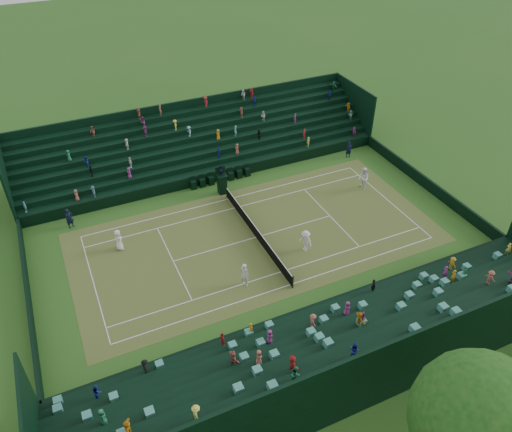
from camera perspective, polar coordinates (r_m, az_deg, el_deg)
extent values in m
plane|color=#2B611E|center=(37.19, 0.00, -2.47)|extent=(160.00, 160.00, 0.00)
cube|color=#396822|center=(37.18, 0.00, -2.46)|extent=(12.97, 26.77, 0.01)
cube|color=black|center=(44.64, 18.92, 3.55)|extent=(17.17, 0.20, 1.00)
cube|color=black|center=(35.09, -24.59, -8.46)|extent=(17.17, 0.20, 1.00)
cube|color=black|center=(31.42, 6.57, -10.68)|extent=(0.20, 31.77, 1.00)
cube|color=black|center=(43.31, -4.69, 4.53)|extent=(0.20, 31.77, 1.00)
cube|color=black|center=(31.15, 7.03, -11.29)|extent=(0.80, 32.00, 1.00)
cube|color=black|center=(30.54, 7.83, -12.01)|extent=(0.80, 32.00, 1.45)
cube|color=black|center=(29.95, 8.67, -12.75)|extent=(0.80, 32.00, 1.90)
cube|color=black|center=(29.37, 9.55, -13.52)|extent=(0.80, 32.00, 2.35)
cube|color=black|center=(28.80, 10.47, -14.31)|extent=(0.80, 32.00, 2.80)
cube|color=black|center=(28.25, 11.43, -15.14)|extent=(0.80, 32.00, 3.25)
cube|color=black|center=(27.71, 12.44, -15.99)|extent=(0.80, 32.00, 3.70)
cube|color=black|center=(27.18, 13.49, -16.87)|extent=(0.80, 32.00, 4.15)
cube|color=black|center=(26.67, 14.26, -17.14)|extent=(0.20, 32.00, 4.90)
cube|color=black|center=(43.71, -4.92, 4.85)|extent=(0.80, 32.00, 1.00)
cube|color=black|center=(44.24, -5.31, 5.59)|extent=(0.80, 32.00, 1.45)
cube|color=black|center=(44.78, -5.68, 6.32)|extent=(0.80, 32.00, 1.90)
cube|color=black|center=(45.33, -6.05, 7.03)|extent=(0.80, 32.00, 2.35)
cube|color=black|center=(45.88, -6.40, 7.72)|extent=(0.80, 32.00, 2.80)
cube|color=black|center=(46.45, -6.75, 8.39)|extent=(0.80, 32.00, 3.25)
cube|color=black|center=(47.02, -7.10, 9.05)|extent=(0.80, 32.00, 3.70)
cube|color=black|center=(47.60, -7.43, 9.69)|extent=(0.80, 32.00, 4.15)
cube|color=black|center=(47.86, -7.66, 10.33)|extent=(0.20, 32.00, 4.90)
cylinder|color=black|center=(41.16, -3.36, 2.75)|extent=(0.10, 0.10, 1.06)
cylinder|color=black|center=(33.00, 4.22, -7.54)|extent=(0.10, 0.10, 1.06)
cube|color=black|center=(36.90, 0.00, -1.91)|extent=(11.57, 0.02, 0.86)
cube|color=white|center=(36.61, 0.00, -1.34)|extent=(11.57, 0.04, 0.07)
sphere|color=#164C15|center=(22.67, 24.20, -20.51)|extent=(5.50, 5.50, 5.50)
cube|color=black|center=(41.58, -3.89, 3.62)|extent=(0.66, 0.66, 1.68)
cube|color=black|center=(41.10, -3.94, 4.66)|extent=(0.84, 0.84, 0.09)
cube|color=black|center=(41.19, -4.13, 5.27)|extent=(0.07, 0.84, 0.66)
imported|color=black|center=(40.84, -3.97, 5.23)|extent=(0.42, 0.49, 0.87)
cube|color=black|center=(42.61, -7.18, 3.56)|extent=(0.47, 0.47, 0.75)
cube|color=black|center=(42.55, -7.33, 4.24)|extent=(0.06, 0.47, 0.47)
cube|color=black|center=(42.81, -6.17, 3.81)|extent=(0.47, 0.47, 0.75)
cube|color=black|center=(42.74, -6.31, 4.49)|extent=(0.06, 0.47, 0.47)
cube|color=black|center=(43.01, -5.16, 4.06)|extent=(0.47, 0.47, 0.75)
cube|color=black|center=(42.95, -5.31, 4.73)|extent=(0.06, 0.47, 0.47)
cube|color=black|center=(43.53, -2.94, 4.60)|extent=(0.47, 0.47, 0.75)
cube|color=black|center=(43.47, -3.07, 5.27)|extent=(0.06, 0.47, 0.47)
cube|color=black|center=(43.78, -1.97, 4.84)|extent=(0.47, 0.47, 0.75)
cube|color=black|center=(43.72, -2.10, 5.50)|extent=(0.06, 0.47, 0.47)
cube|color=black|center=(44.04, -1.00, 5.07)|extent=(0.47, 0.47, 0.75)
cube|color=black|center=(43.98, -1.13, 5.73)|extent=(0.06, 0.47, 0.47)
imported|color=white|center=(36.99, -15.43, -2.65)|extent=(0.92, 0.71, 1.66)
imported|color=white|center=(32.91, -1.32, -6.68)|extent=(0.78, 0.70, 1.80)
imported|color=white|center=(42.88, 12.18, 4.19)|extent=(1.05, 0.86, 2.00)
imported|color=white|center=(35.72, 5.67, -2.83)|extent=(1.27, 1.00, 1.72)
imported|color=black|center=(47.42, 10.56, 7.48)|extent=(0.46, 0.63, 1.57)
imported|color=black|center=(40.23, -20.54, -0.25)|extent=(0.62, 0.72, 1.67)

